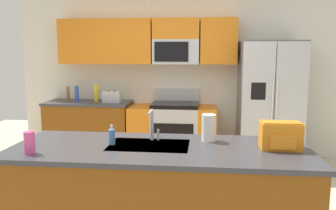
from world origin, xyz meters
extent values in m
plane|color=beige|center=(0.00, 0.00, 0.00)|extent=(9.00, 9.00, 0.00)
cube|color=silver|center=(0.00, 2.15, 1.30)|extent=(5.20, 0.10, 2.60)
cube|color=orange|center=(-1.50, 1.94, 1.85)|extent=(0.70, 0.32, 0.70)
cube|color=orange|center=(-0.76, 1.94, 1.85)|extent=(0.79, 0.32, 0.70)
cube|color=orange|center=(0.67, 1.94, 1.85)|extent=(0.55, 0.32, 0.70)
cube|color=#B7BABF|center=(0.02, 1.94, 1.69)|extent=(0.72, 0.32, 0.38)
cube|color=black|center=(-0.04, 1.78, 1.69)|extent=(0.52, 0.01, 0.30)
cube|color=orange|center=(0.02, 1.94, 2.04)|extent=(0.72, 0.32, 0.32)
cube|color=brown|center=(-1.39, 1.80, 0.43)|extent=(1.33, 0.60, 0.86)
cube|color=#38383D|center=(-1.39, 1.80, 0.88)|extent=(1.36, 0.63, 0.04)
cube|color=#B7BABF|center=(0.02, 1.80, 0.42)|extent=(0.72, 0.60, 0.84)
cube|color=black|center=(0.02, 1.50, 0.45)|extent=(0.60, 0.01, 0.36)
cube|color=black|center=(0.02, 1.80, 0.87)|extent=(0.72, 0.60, 0.06)
cube|color=#B7BABF|center=(0.02, 2.07, 1.00)|extent=(0.72, 0.06, 0.20)
cube|color=orange|center=(-0.52, 1.80, 0.42)|extent=(0.36, 0.60, 0.84)
cube|color=orange|center=(0.52, 1.80, 0.42)|extent=(0.28, 0.60, 0.84)
cube|color=#4C4F54|center=(1.44, 1.75, 0.93)|extent=(0.90, 0.70, 1.85)
cube|color=#B7BABF|center=(1.21, 1.38, 0.93)|extent=(0.44, 0.04, 1.81)
cube|color=#B7BABF|center=(1.66, 1.38, 0.93)|extent=(0.44, 0.04, 1.81)
cylinder|color=silver|center=(1.41, 1.35, 1.02)|extent=(0.02, 0.02, 0.60)
cylinder|color=silver|center=(1.47, 1.35, 1.02)|extent=(0.02, 0.02, 0.60)
cube|color=black|center=(1.21, 1.36, 1.15)|extent=(0.20, 0.00, 0.24)
cube|color=brown|center=(0.10, -0.72, 0.43)|extent=(2.46, 0.91, 0.86)
cube|color=#38383D|center=(0.10, -0.72, 0.88)|extent=(2.50, 0.95, 0.04)
cube|color=#B7BABF|center=(0.00, -0.67, 0.89)|extent=(0.68, 0.44, 0.03)
cube|color=#B7BABF|center=(-0.98, 1.75, 0.99)|extent=(0.28, 0.16, 0.18)
cube|color=black|center=(-1.03, 1.75, 1.08)|extent=(0.03, 0.11, 0.01)
cube|color=black|center=(-0.93, 1.75, 1.08)|extent=(0.03, 0.11, 0.01)
cylinder|color=brown|center=(-1.72, 1.80, 1.02)|extent=(0.05, 0.05, 0.24)
cylinder|color=yellow|center=(-1.26, 1.82, 1.04)|extent=(0.07, 0.07, 0.28)
cylinder|color=blue|center=(-1.57, 1.78, 1.03)|extent=(0.07, 0.07, 0.25)
cylinder|color=#B7BABF|center=(0.00, -0.50, 1.04)|extent=(0.03, 0.03, 0.28)
cylinder|color=#B7BABF|center=(0.00, -0.60, 1.17)|extent=(0.02, 0.20, 0.02)
cylinder|color=#B7BABF|center=(0.06, -0.50, 0.95)|extent=(0.02, 0.02, 0.10)
cylinder|color=#EA4C93|center=(-0.88, -1.02, 0.99)|extent=(0.08, 0.08, 0.18)
cylinder|color=white|center=(-0.87, -1.02, 1.13)|extent=(0.01, 0.03, 0.14)
cylinder|color=#4C8CD8|center=(-0.32, -0.69, 0.97)|extent=(0.06, 0.06, 0.13)
cylinder|color=white|center=(-0.32, -0.69, 1.05)|extent=(0.02, 0.02, 0.04)
cylinder|color=white|center=(0.51, -0.49, 1.02)|extent=(0.12, 0.12, 0.24)
cube|color=orange|center=(1.09, -0.67, 1.01)|extent=(0.32, 0.20, 0.22)
cube|color=#C7701A|center=(1.09, -0.69, 1.11)|extent=(0.30, 0.14, 0.03)
cube|color=orange|center=(1.09, -0.78, 0.98)|extent=(0.20, 0.03, 0.11)
camera|label=1|loc=(0.46, -3.48, 1.68)|focal=36.61mm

